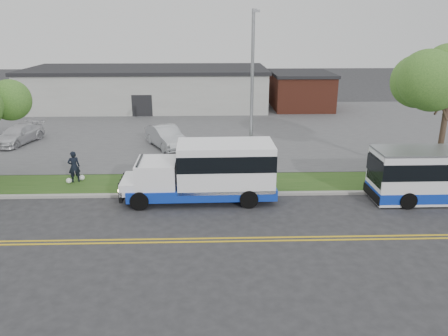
{
  "coord_description": "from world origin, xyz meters",
  "views": [
    {
      "loc": [
        0.75,
        -20.88,
        8.92
      ],
      "look_at": [
        1.43,
        1.02,
        1.6
      ],
      "focal_mm": 35.0,
      "sensor_mm": 36.0,
      "label": 1
    }
  ],
  "objects_px": {
    "parked_car_a": "(166,137)",
    "parked_car_b": "(18,135)",
    "pedestrian": "(74,167)",
    "streetlight_near": "(252,94)",
    "shuttle_bus": "(210,170)"
  },
  "relations": [
    {
      "from": "streetlight_near",
      "to": "parked_car_a",
      "type": "relative_size",
      "value": 1.95
    },
    {
      "from": "pedestrian",
      "to": "streetlight_near",
      "type": "bearing_deg",
      "value": 154.97
    },
    {
      "from": "streetlight_near",
      "to": "parked_car_a",
      "type": "xyz_separation_m",
      "value": [
        -5.55,
        7.84,
        -4.33
      ]
    },
    {
      "from": "streetlight_near",
      "to": "pedestrian",
      "type": "bearing_deg",
      "value": 177.03
    },
    {
      "from": "parked_car_b",
      "to": "streetlight_near",
      "type": "bearing_deg",
      "value": -14.24
    },
    {
      "from": "parked_car_a",
      "to": "parked_car_b",
      "type": "bearing_deg",
      "value": 145.75
    },
    {
      "from": "streetlight_near",
      "to": "parked_car_b",
      "type": "bearing_deg",
      "value": 151.32
    },
    {
      "from": "shuttle_bus",
      "to": "parked_car_b",
      "type": "bearing_deg",
      "value": 141.22
    },
    {
      "from": "streetlight_near",
      "to": "pedestrian",
      "type": "relative_size",
      "value": 5.14
    },
    {
      "from": "shuttle_bus",
      "to": "parked_car_b",
      "type": "distance_m",
      "value": 18.6
    },
    {
      "from": "pedestrian",
      "to": "parked_car_a",
      "type": "bearing_deg",
      "value": -144.3
    },
    {
      "from": "pedestrian",
      "to": "parked_car_a",
      "type": "relative_size",
      "value": 0.38
    },
    {
      "from": "shuttle_bus",
      "to": "parked_car_a",
      "type": "bearing_deg",
      "value": 107.17
    },
    {
      "from": "shuttle_bus",
      "to": "parked_car_b",
      "type": "xyz_separation_m",
      "value": [
        -14.68,
        11.4,
        -0.86
      ]
    },
    {
      "from": "parked_car_a",
      "to": "parked_car_b",
      "type": "xyz_separation_m",
      "value": [
        -11.42,
        1.44,
        -0.12
      ]
    }
  ]
}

